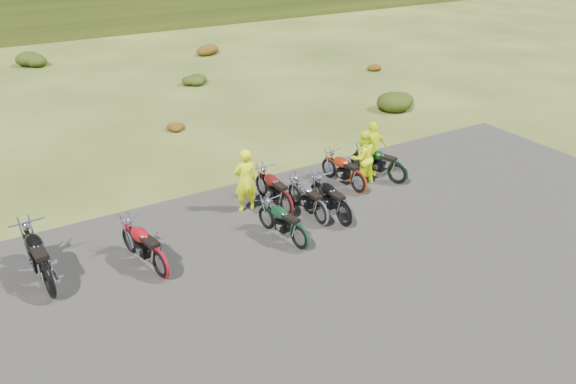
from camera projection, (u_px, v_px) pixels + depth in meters
ground at (323, 243)px, 13.65m from camera, size 300.00×300.00×0.00m
gravel_pad at (374, 285)px, 12.11m from camera, size 20.00×12.00×0.04m
shrub_3 at (33, 57)px, 28.79m from camera, size 1.56×1.56×0.92m
shrub_4 at (174, 125)px, 20.44m from camera, size 0.77×0.77×0.45m
shrub_5 at (193, 78)px, 25.79m from camera, size 1.03×1.03×0.61m
shrub_6 at (206, 48)px, 31.15m from camera, size 1.30×1.30×0.77m
shrub_7 at (397, 97)px, 22.66m from camera, size 1.56×1.56×0.92m
shrub_8 at (372, 66)px, 28.16m from camera, size 0.77×0.77×0.45m
motorcycle_0 at (53, 297)px, 11.73m from camera, size 0.95×2.37×1.21m
motorcycle_1 at (162, 278)px, 12.33m from camera, size 1.07×2.13×1.07m
motorcycle_2 at (300, 250)px, 13.37m from camera, size 0.94×1.94×0.98m
motorcycle_3 at (320, 225)px, 14.41m from camera, size 0.65×1.89×0.99m
motorcycle_4 at (286, 216)px, 14.82m from camera, size 0.68×1.98×1.03m
motorcycle_5 at (343, 226)px, 14.35m from camera, size 0.69×1.96×1.02m
motorcycle_6 at (358, 194)px, 16.00m from camera, size 0.86×1.97×1.00m
motorcycle_7 at (396, 184)px, 16.55m from camera, size 1.29×2.07×1.03m
person_middle at (245, 181)px, 14.70m from camera, size 0.66×0.46×1.75m
person_right_a at (362, 158)px, 16.19m from camera, size 0.81×0.63×1.65m
person_right_b at (372, 150)px, 16.68m from camera, size 1.01×0.44×1.71m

